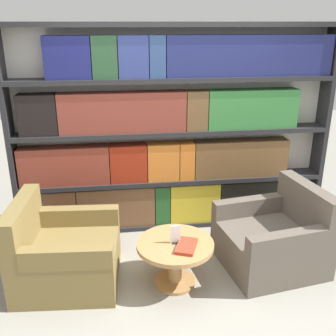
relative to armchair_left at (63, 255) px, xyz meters
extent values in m
plane|color=gray|center=(1.14, -0.37, -0.27)|extent=(14.00, 14.00, 0.00)
cube|color=silver|center=(1.14, 1.07, 0.85)|extent=(3.44, 0.05, 2.24)
cube|color=#262628|center=(-0.56, 0.94, 0.85)|extent=(0.05, 0.30, 2.24)
cube|color=#262628|center=(2.83, 0.94, 0.85)|extent=(0.05, 0.30, 2.24)
cube|color=#262628|center=(1.14, 0.94, -0.24)|extent=(3.34, 0.30, 0.05)
cube|color=#262628|center=(1.14, 0.94, 0.29)|extent=(3.34, 0.30, 0.05)
cube|color=#262628|center=(1.14, 0.94, 0.85)|extent=(3.34, 0.30, 0.05)
cube|color=#262628|center=(1.14, 0.94, 1.41)|extent=(3.34, 0.30, 0.05)
cube|color=#262628|center=(1.14, 0.94, 1.95)|extent=(3.34, 0.30, 0.05)
cube|color=brown|center=(-0.12, 0.92, 0.02)|extent=(0.34, 0.20, 0.47)
cube|color=brown|center=(0.49, 0.92, 0.02)|extent=(0.85, 0.20, 0.47)
cube|color=#275A29|center=(1.00, 0.92, 0.02)|extent=(0.17, 0.20, 0.47)
cube|color=gold|center=(1.38, 0.92, 0.02)|extent=(0.57, 0.20, 0.47)
cube|color=black|center=(2.18, 0.92, 0.02)|extent=(1.00, 0.20, 0.47)
cube|color=brown|center=(-0.04, 0.92, 0.53)|extent=(0.95, 0.20, 0.42)
cube|color=maroon|center=(0.64, 0.92, 0.53)|extent=(0.40, 0.20, 0.42)
cube|color=orange|center=(1.02, 0.92, 0.53)|extent=(0.34, 0.20, 0.42)
cube|color=orange|center=(1.28, 0.92, 0.53)|extent=(0.16, 0.20, 0.42)
cube|color=brown|center=(1.90, 0.92, 0.53)|extent=(1.06, 0.20, 0.42)
cube|color=black|center=(-0.26, 0.92, 1.09)|extent=(0.38, 0.20, 0.42)
cube|color=brown|center=(0.60, 0.92, 1.09)|extent=(1.31, 0.20, 0.42)
cube|color=brown|center=(1.38, 0.92, 1.09)|extent=(0.22, 0.20, 0.42)
cube|color=#34793A|center=(1.99, 0.92, 1.09)|extent=(0.99, 0.20, 0.42)
cube|color=navy|center=(0.09, 0.92, 1.64)|extent=(0.45, 0.20, 0.41)
cube|color=#26492E|center=(0.44, 0.92, 1.64)|extent=(0.25, 0.20, 0.41)
cube|color=navy|center=(0.72, 0.92, 1.64)|extent=(0.30, 0.20, 0.41)
cube|color=navy|center=(0.96, 0.92, 1.64)|extent=(0.16, 0.20, 0.41)
cube|color=navy|center=(1.92, 0.92, 1.64)|extent=(1.74, 0.20, 0.41)
cube|color=olive|center=(0.04, 0.00, -0.08)|extent=(0.94, 0.90, 0.38)
cube|color=olive|center=(-0.33, 0.02, 0.32)|extent=(0.20, 0.85, 0.41)
cube|color=olive|center=(0.09, -0.37, 0.20)|extent=(0.75, 0.17, 0.18)
cube|color=olive|center=(0.14, 0.35, 0.20)|extent=(0.75, 0.17, 0.18)
cube|color=brown|center=(1.94, 0.00, -0.08)|extent=(1.01, 0.97, 0.38)
cube|color=brown|center=(2.31, 0.06, 0.32)|extent=(0.27, 0.85, 0.41)
cube|color=brown|center=(1.82, 0.34, 0.20)|extent=(0.75, 0.24, 0.18)
cube|color=brown|center=(1.93, -0.37, 0.20)|extent=(0.75, 0.24, 0.18)
cylinder|color=#AD7F4C|center=(0.99, -0.18, -0.08)|extent=(0.12, 0.12, 0.38)
cylinder|color=#AD7F4C|center=(0.99, -0.18, -0.25)|extent=(0.38, 0.38, 0.03)
cylinder|color=#AD7F4C|center=(0.99, -0.18, 0.13)|extent=(0.68, 0.68, 0.04)
cube|color=black|center=(0.99, -0.18, 0.16)|extent=(0.05, 0.06, 0.01)
cube|color=white|center=(0.99, -0.18, 0.24)|extent=(0.09, 0.01, 0.17)
cube|color=#B73823|center=(1.08, -0.27, 0.17)|extent=(0.24, 0.30, 0.03)
camera|label=1|loc=(0.54, -3.14, 1.97)|focal=42.00mm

